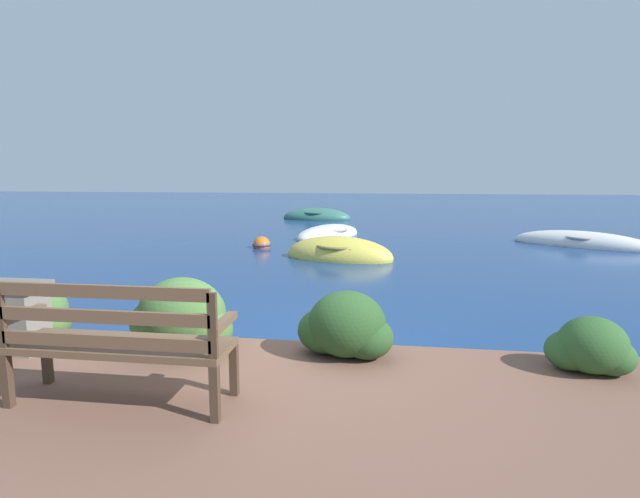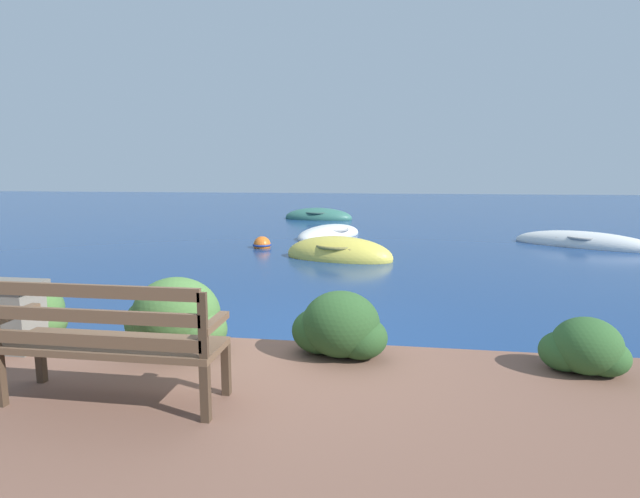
# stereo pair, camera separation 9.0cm
# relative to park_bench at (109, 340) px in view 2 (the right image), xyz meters

# --- Properties ---
(ground_plane) EXTENTS (80.00, 80.00, 0.00)m
(ground_plane) POSITION_rel_park_bench_xyz_m (0.90, 1.54, -0.71)
(ground_plane) COLOR navy
(park_bench) EXTENTS (1.62, 0.48, 0.93)m
(park_bench) POSITION_rel_park_bench_xyz_m (0.00, 0.00, 0.00)
(park_bench) COLOR #433123
(park_bench) RESTS_ON patio_terrace
(hedge_clump_far_left) EXTENTS (0.87, 0.63, 0.59)m
(hedge_clump_far_left) POSITION_rel_park_bench_xyz_m (-1.67, 1.25, -0.23)
(hedge_clump_far_left) COLOR #426B33
(hedge_clump_far_left) RESTS_ON patio_terrace
(hedge_clump_left) EXTENTS (1.03, 0.75, 0.70)m
(hedge_clump_left) POSITION_rel_park_bench_xyz_m (-0.01, 1.12, -0.18)
(hedge_clump_left) COLOR #426B33
(hedge_clump_left) RESTS_ON patio_terrace
(hedge_clump_centre) EXTENTS (0.89, 0.64, 0.61)m
(hedge_clump_centre) POSITION_rel_park_bench_xyz_m (1.54, 1.20, -0.22)
(hedge_clump_centre) COLOR #284C23
(hedge_clump_centre) RESTS_ON patio_terrace
(hedge_clump_right) EXTENTS (0.71, 0.51, 0.48)m
(hedge_clump_right) POSITION_rel_park_bench_xyz_m (3.62, 1.10, -0.28)
(hedge_clump_right) COLOR #2D5628
(hedge_clump_right) RESTS_ON patio_terrace
(rowboat_nearest) EXTENTS (2.65, 1.69, 0.87)m
(rowboat_nearest) POSITION_rel_park_bench_xyz_m (0.82, 7.61, -0.63)
(rowboat_nearest) COLOR #DBC64C
(rowboat_nearest) RESTS_ON ground_plane
(rowboat_mid) EXTENTS (3.36, 2.58, 0.68)m
(rowboat_mid) POSITION_rel_park_bench_xyz_m (6.83, 10.36, -0.65)
(rowboat_mid) COLOR silver
(rowboat_mid) RESTS_ON ground_plane
(rowboat_far) EXTENTS (2.26, 2.89, 0.62)m
(rowboat_far) POSITION_rel_park_bench_xyz_m (0.12, 11.33, -0.65)
(rowboat_far) COLOR silver
(rowboat_far) RESTS_ON ground_plane
(rowboat_outer) EXTENTS (2.90, 1.53, 0.81)m
(rowboat_outer) POSITION_rel_park_bench_xyz_m (-1.03, 16.72, -0.64)
(rowboat_outer) COLOR #336B5B
(rowboat_outer) RESTS_ON ground_plane
(mooring_buoy) EXTENTS (0.48, 0.48, 0.43)m
(mooring_buoy) POSITION_rel_park_bench_xyz_m (-1.28, 8.91, -0.63)
(mooring_buoy) COLOR orange
(mooring_buoy) RESTS_ON ground_plane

